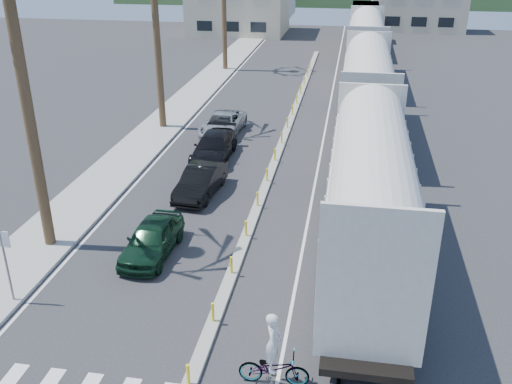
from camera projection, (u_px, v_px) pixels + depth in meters
ground at (198, 364)px, 17.45m from camera, size 140.00×140.00×0.00m
sidewalk at (174, 114)px, 41.12m from camera, size 3.00×90.00×0.15m
rails at (363, 112)px, 41.77m from camera, size 1.56×100.00×0.06m
median at (281, 144)px, 35.30m from camera, size 0.45×60.00×0.85m
lane_markings at (260, 119)px, 40.18m from camera, size 9.42×90.00×0.01m
freight_train at (366, 76)px, 39.67m from camera, size 3.00×60.94×5.85m
street_sign at (4, 255)px, 19.54m from camera, size 0.60×0.08×3.00m
car_lead at (152, 239)px, 23.11m from camera, size 1.94×4.33×1.44m
car_second at (201, 181)px, 28.43m from camera, size 2.31×4.67×1.45m
car_third at (214, 147)px, 32.89m from camera, size 2.31×5.22×1.49m
car_rear at (223, 124)px, 37.08m from camera, size 2.77×5.18×1.38m
cyclist at (274, 362)px, 16.41m from camera, size 0.83×2.11×2.44m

